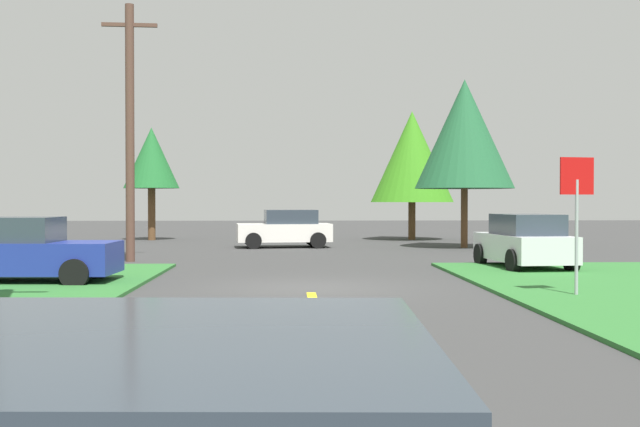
% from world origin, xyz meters
% --- Properties ---
extents(ground_plane, '(120.00, 120.00, 0.00)m').
position_xyz_m(ground_plane, '(0.00, 0.00, 0.00)').
color(ground_plane, '#383838').
extents(lane_stripe_center, '(0.20, 14.00, 0.01)m').
position_xyz_m(lane_stripe_center, '(0.00, -8.00, 0.01)').
color(lane_stripe_center, yellow).
rests_on(lane_stripe_center, ground).
extents(stop_sign, '(0.76, 0.19, 2.90)m').
position_xyz_m(stop_sign, '(5.43, -2.16, 2.05)').
color(stop_sign, '#9EA0A8').
rests_on(stop_sign, ground).
extents(car_approaching_junction, '(4.16, 2.31, 1.62)m').
position_xyz_m(car_approaching_junction, '(-0.62, 15.42, 0.80)').
color(car_approaching_junction, white).
rests_on(car_approaching_junction, ground).
extents(car_on_crossroad, '(2.23, 4.05, 1.62)m').
position_xyz_m(car_on_crossroad, '(6.42, 4.53, 0.80)').
color(car_on_crossroad, silver).
rests_on(car_on_crossroad, ground).
extents(parked_car_near_building, '(4.46, 2.10, 1.62)m').
position_xyz_m(parked_car_near_building, '(-6.97, 1.04, 0.81)').
color(parked_car_near_building, navy).
rests_on(parked_car_near_building, ground).
extents(utility_pole_mid, '(1.80, 0.29, 8.47)m').
position_xyz_m(utility_pole_mid, '(-5.71, 7.89, 4.36)').
color(utility_pole_mid, brown).
rests_on(utility_pole_mid, ground).
extents(oak_tree_left, '(2.81, 2.81, 5.75)m').
position_xyz_m(oak_tree_left, '(-7.47, 21.84, 4.15)').
color(oak_tree_left, brown).
rests_on(oak_tree_left, ground).
extents(pine_tree_center, '(4.25, 4.25, 6.62)m').
position_xyz_m(pine_tree_center, '(5.86, 21.69, 4.27)').
color(pine_tree_center, brown).
rests_on(pine_tree_center, ground).
extents(oak_tree_right, '(4.23, 4.23, 7.19)m').
position_xyz_m(oak_tree_right, '(7.02, 14.87, 4.85)').
color(oak_tree_right, brown).
rests_on(oak_tree_right, ground).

